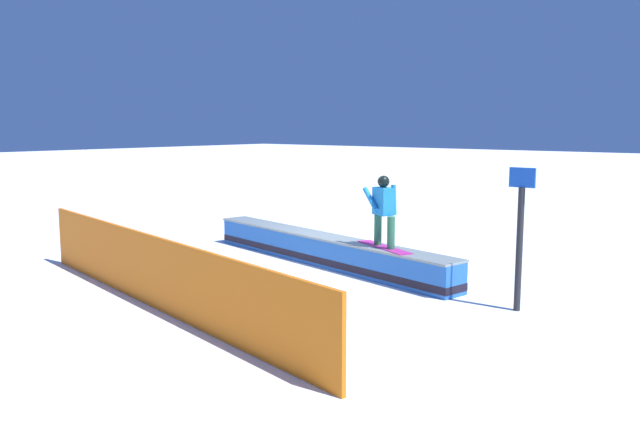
# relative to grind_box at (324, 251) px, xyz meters

# --- Properties ---
(ground_plane) EXTENTS (120.00, 120.00, 0.00)m
(ground_plane) POSITION_rel_grind_box_xyz_m (0.00, 0.00, -0.27)
(ground_plane) COLOR white
(grind_box) EXTENTS (6.81, 1.90, 0.60)m
(grind_box) POSITION_rel_grind_box_xyz_m (0.00, 0.00, 0.00)
(grind_box) COLOR blue
(grind_box) RESTS_ON ground_plane
(snowboarder) EXTENTS (1.49, 0.88, 1.33)m
(snowboarder) POSITION_rel_grind_box_xyz_m (-1.66, 0.31, 1.04)
(snowboarder) COLOR #BA2688
(snowboarder) RESTS_ON grind_box
(safety_fence) EXTENTS (8.59, 1.70, 1.15)m
(safety_fence) POSITION_rel_grind_box_xyz_m (0.00, 4.17, 0.30)
(safety_fence) COLOR orange
(safety_fence) RESTS_ON ground_plane
(trail_marker) EXTENTS (0.40, 0.10, 2.21)m
(trail_marker) POSITION_rel_grind_box_xyz_m (-4.42, 0.72, 0.91)
(trail_marker) COLOR #262628
(trail_marker) RESTS_ON ground_plane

